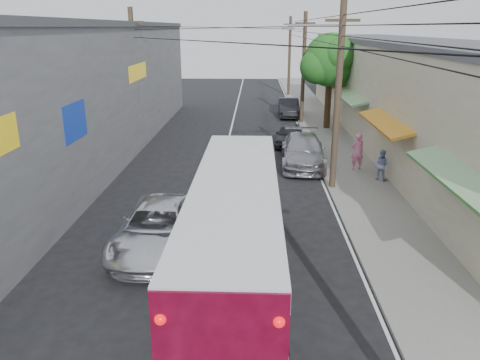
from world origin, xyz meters
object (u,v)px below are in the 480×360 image
object	(u,v)px
coach_bus	(236,232)
jeepney	(159,227)
parked_car_mid	(289,134)
pedestrian_near	(357,151)
parked_suv	(303,151)
pedestrian_far	(381,165)
parked_car_far	(289,108)

from	to	relation	value
coach_bus	jeepney	distance (m)	3.49
parked_car_mid	pedestrian_near	size ratio (longest dim) A/B	2.07
jeepney	parked_suv	bearing A→B (deg)	62.22
jeepney	pedestrian_far	bearing A→B (deg)	40.57
pedestrian_near	pedestrian_far	xyz separation A→B (m)	(0.78, -1.65, -0.20)
parked_car_far	pedestrian_near	size ratio (longest dim) A/B	2.39
pedestrian_near	pedestrian_far	world-z (taller)	pedestrian_near
parked_car_mid	parked_car_far	world-z (taller)	parked_car_far
coach_bus	jeepney	world-z (taller)	coach_bus
parked_car_far	pedestrian_far	bearing A→B (deg)	-79.47
parked_car_far	pedestrian_near	xyz separation A→B (m)	(2.39, -15.10, 0.32)
parked_car_mid	parked_car_far	distance (m)	9.58
jeepney	parked_car_mid	distance (m)	15.31
jeepney	coach_bus	bearing A→B (deg)	-37.88
jeepney	parked_car_mid	world-z (taller)	jeepney
coach_bus	parked_suv	distance (m)	12.46
parked_car_mid	pedestrian_near	distance (m)	6.32
coach_bus	parked_suv	world-z (taller)	coach_bus
parked_suv	pedestrian_far	world-z (taller)	parked_suv
coach_bus	parked_car_far	distance (m)	26.34
parked_car_far	pedestrian_near	distance (m)	15.29
coach_bus	pedestrian_far	size ratio (longest dim) A/B	7.45
pedestrian_near	parked_car_mid	bearing A→B (deg)	-69.57
pedestrian_far	parked_car_far	bearing A→B (deg)	-45.38
parked_car_far	pedestrian_far	distance (m)	17.05
coach_bus	jeepney	size ratio (longest dim) A/B	2.03
jeepney	parked_suv	size ratio (longest dim) A/B	0.98
jeepney	parked_car_mid	size ratio (longest dim) A/B	1.40
coach_bus	parked_car_far	xyz separation A→B (m)	(3.23, 26.12, -0.88)
parked_suv	pedestrian_near	size ratio (longest dim) A/B	2.94
jeepney	pedestrian_near	distance (m)	12.09
parked_suv	pedestrian_far	bearing A→B (deg)	-35.39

